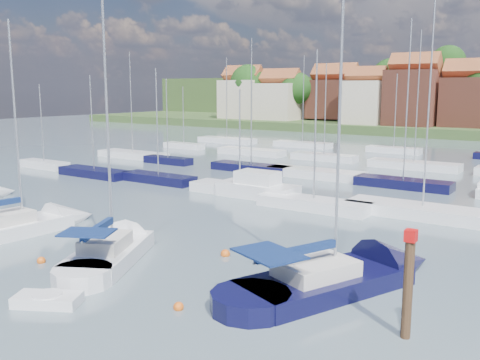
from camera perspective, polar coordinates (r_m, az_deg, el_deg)
The scene contains 10 objects.
ground at distance 60.98m, azimuth 16.32°, elevation 0.78°, with size 260.00×260.00×0.00m, color #44525D.
sailboat_left at distance 37.22m, azimuth -21.22°, elevation -4.53°, with size 3.44×10.68×14.35m.
sailboat_centre at distance 30.58m, azimuth -12.92°, elevation -7.16°, with size 7.42×10.94×14.73m.
sailboat_navy at distance 26.19m, azimuth 11.92°, elevation -10.05°, with size 8.09×13.27×17.86m.
tender at distance 24.72m, azimuth -19.85°, elevation -11.95°, with size 3.04×2.44×0.60m.
timber_piling at distance 21.12m, azimuth 17.35°, elevation -13.07°, with size 0.40×0.40×6.39m.
buoy_c at distance 30.54m, azimuth -20.43°, elevation -8.27°, with size 0.45×0.45×0.45m, color #D85914.
buoy_d at distance 23.15m, azimuth -6.57°, elevation -13.54°, with size 0.45×0.45×0.45m, color #D85914.
buoy_e at distance 29.80m, azimuth -1.57°, elevation -8.08°, with size 0.52×0.52×0.52m, color #D85914.
marina_field at distance 55.78m, azimuth 16.65°, elevation 0.40°, with size 79.62×41.41×15.93m.
Camera 1 is at (18.41, -17.41, 9.15)m, focal length 40.00 mm.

